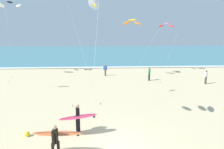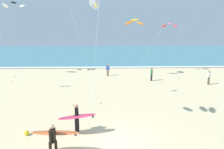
% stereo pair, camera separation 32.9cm
% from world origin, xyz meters
% --- Properties ---
extents(ground_plane, '(160.00, 160.00, 0.00)m').
position_xyz_m(ground_plane, '(0.00, 0.00, 0.00)').
color(ground_plane, beige).
extents(ocean_water, '(160.00, 60.00, 0.08)m').
position_xyz_m(ocean_water, '(0.00, 53.87, 0.04)').
color(ocean_water, teal).
rests_on(ocean_water, ground).
extents(shoreline_foam, '(160.00, 1.32, 0.01)m').
position_xyz_m(shoreline_foam, '(0.00, 24.17, 0.09)').
color(shoreline_foam, white).
rests_on(shoreline_foam, ocean_water).
extents(surfer_lead, '(2.29, 0.93, 1.71)m').
position_xyz_m(surfer_lead, '(-2.74, -0.81, 1.04)').
color(surfer_lead, black).
rests_on(surfer_lead, ground).
extents(surfer_trailing, '(2.16, 1.08, 1.71)m').
position_xyz_m(surfer_trailing, '(-2.00, 1.39, 1.04)').
color(surfer_trailing, black).
rests_on(surfer_trailing, ground).
extents(kite_arc_charcoal_near, '(2.91, 2.97, 9.78)m').
position_xyz_m(kite_arc_charcoal_near, '(-12.54, 19.15, 9.39)').
color(kite_arc_charcoal_near, white).
rests_on(kite_arc_charcoal_near, ground).
extents(kite_delta_ivory_mid, '(2.33, 1.70, 8.40)m').
position_xyz_m(kite_delta_ivory_mid, '(-1.17, 7.11, 7.86)').
color(kite_delta_ivory_mid, white).
rests_on(kite_delta_ivory_mid, ground).
extents(kite_arc_golden_far, '(4.38, 5.07, 7.44)m').
position_xyz_m(kite_arc_golden_far, '(3.41, 17.00, 7.07)').
color(kite_arc_golden_far, orange).
rests_on(kite_arc_golden_far, ground).
extents(kite_arc_rose_close, '(2.26, 4.70, 7.13)m').
position_xyz_m(kite_arc_rose_close, '(8.84, 20.03, 6.80)').
color(kite_arc_rose_close, red).
rests_on(kite_arc_rose_close, ground).
extents(bystander_blue_top, '(0.50, 0.22, 1.59)m').
position_xyz_m(bystander_blue_top, '(-0.09, 17.52, 0.81)').
color(bystander_blue_top, '#4C3D2D').
rests_on(bystander_blue_top, ground).
extents(bystander_white_top, '(0.45, 0.31, 1.59)m').
position_xyz_m(bystander_white_top, '(11.18, 12.31, 0.81)').
color(bystander_white_top, '#4C3D2D').
rests_on(bystander_white_top, ground).
extents(bystander_green_top, '(0.32, 0.44, 1.59)m').
position_xyz_m(bystander_green_top, '(5.18, 14.35, 0.81)').
color(bystander_green_top, black).
rests_on(bystander_green_top, ground).
extents(beach_ball, '(0.28, 0.28, 0.28)m').
position_xyz_m(beach_ball, '(-4.82, 1.29, 0.14)').
color(beach_ball, yellow).
rests_on(beach_ball, ground).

